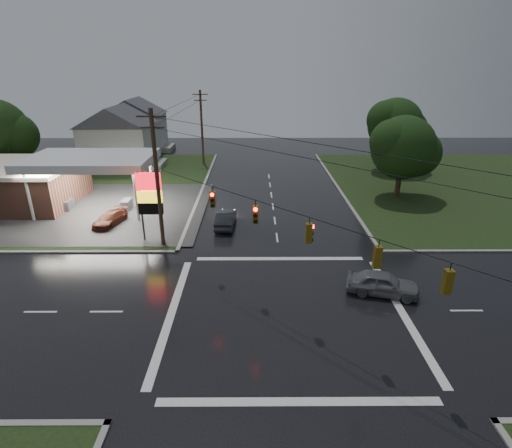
{
  "coord_description": "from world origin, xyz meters",
  "views": [
    {
      "loc": [
        -1.98,
        -20.51,
        14.09
      ],
      "look_at": [
        -1.84,
        6.75,
        3.0
      ],
      "focal_mm": 28.0,
      "sensor_mm": 36.0,
      "label": 1
    }
  ],
  "objects_px": {
    "car_crossing": "(383,283)",
    "car_pump": "(110,219)",
    "gas_station": "(27,182)",
    "house_far": "(135,124)",
    "car_north": "(226,218)",
    "pylon_sign": "(150,195)",
    "tree_ne_near": "(404,148)",
    "house_near": "(119,136)",
    "utility_pole_nw": "(157,178)",
    "utility_pole_n": "(202,127)",
    "tree_ne_far": "(396,125)"
  },
  "relations": [
    {
      "from": "utility_pole_n",
      "to": "car_crossing",
      "type": "distance_m",
      "value": 39.66
    },
    {
      "from": "house_far",
      "to": "car_pump",
      "type": "height_order",
      "value": "house_far"
    },
    {
      "from": "car_crossing",
      "to": "car_pump",
      "type": "xyz_separation_m",
      "value": [
        -21.72,
        12.05,
        -0.17
      ]
    },
    {
      "from": "house_near",
      "to": "tree_ne_near",
      "type": "bearing_deg",
      "value": -21.76
    },
    {
      "from": "utility_pole_nw",
      "to": "utility_pole_n",
      "type": "height_order",
      "value": "utility_pole_nw"
    },
    {
      "from": "car_north",
      "to": "car_pump",
      "type": "height_order",
      "value": "car_north"
    },
    {
      "from": "house_far",
      "to": "car_crossing",
      "type": "distance_m",
      "value": 54.18
    },
    {
      "from": "car_north",
      "to": "car_pump",
      "type": "bearing_deg",
      "value": 1.01
    },
    {
      "from": "car_crossing",
      "to": "car_pump",
      "type": "distance_m",
      "value": 24.84
    },
    {
      "from": "pylon_sign",
      "to": "car_crossing",
      "type": "distance_m",
      "value": 19.18
    },
    {
      "from": "pylon_sign",
      "to": "car_pump",
      "type": "distance_m",
      "value": 6.89
    },
    {
      "from": "house_near",
      "to": "car_pump",
      "type": "distance_m",
      "value": 23.01
    },
    {
      "from": "tree_ne_near",
      "to": "car_crossing",
      "type": "distance_m",
      "value": 22.02
    },
    {
      "from": "utility_pole_n",
      "to": "tree_ne_near",
      "type": "xyz_separation_m",
      "value": [
        23.64,
        -16.01,
        0.09
      ]
    },
    {
      "from": "utility_pole_n",
      "to": "house_far",
      "type": "distance_m",
      "value": 16.0
    },
    {
      "from": "tree_ne_near",
      "to": "car_north",
      "type": "xyz_separation_m",
      "value": [
        -18.75,
        -8.36,
        -4.81
      ]
    },
    {
      "from": "utility_pole_n",
      "to": "pylon_sign",
      "type": "bearing_deg",
      "value": -92.08
    },
    {
      "from": "house_near",
      "to": "car_crossing",
      "type": "height_order",
      "value": "house_near"
    },
    {
      "from": "pylon_sign",
      "to": "utility_pole_nw",
      "type": "height_order",
      "value": "utility_pole_nw"
    },
    {
      "from": "utility_pole_nw",
      "to": "utility_pole_n",
      "type": "xyz_separation_m",
      "value": [
        0.0,
        28.5,
        -0.25
      ]
    },
    {
      "from": "car_pump",
      "to": "tree_ne_near",
      "type": "bearing_deg",
      "value": 30.34
    },
    {
      "from": "gas_station",
      "to": "house_near",
      "type": "relative_size",
      "value": 2.37
    },
    {
      "from": "utility_pole_n",
      "to": "tree_ne_far",
      "type": "xyz_separation_m",
      "value": [
        26.65,
        -4.01,
        0.71
      ]
    },
    {
      "from": "utility_pole_nw",
      "to": "car_north",
      "type": "xyz_separation_m",
      "value": [
        4.89,
        4.14,
        -4.97
      ]
    },
    {
      "from": "gas_station",
      "to": "car_crossing",
      "type": "relative_size",
      "value": 5.73
    },
    {
      "from": "car_crossing",
      "to": "house_far",
      "type": "bearing_deg",
      "value": 46.48
    },
    {
      "from": "gas_station",
      "to": "house_far",
      "type": "distance_m",
      "value": 28.61
    },
    {
      "from": "pylon_sign",
      "to": "tree_ne_near",
      "type": "relative_size",
      "value": 0.67
    },
    {
      "from": "car_north",
      "to": "car_pump",
      "type": "distance_m",
      "value": 10.75
    },
    {
      "from": "utility_pole_n",
      "to": "tree_ne_far",
      "type": "relative_size",
      "value": 1.07
    },
    {
      "from": "car_pump",
      "to": "pylon_sign",
      "type": "bearing_deg",
      "value": -20.65
    },
    {
      "from": "gas_station",
      "to": "car_north",
      "type": "relative_size",
      "value": 5.76
    },
    {
      "from": "gas_station",
      "to": "utility_pole_nw",
      "type": "distance_m",
      "value": 19.38
    },
    {
      "from": "utility_pole_n",
      "to": "car_pump",
      "type": "bearing_deg",
      "value": -103.71
    },
    {
      "from": "utility_pole_nw",
      "to": "car_north",
      "type": "distance_m",
      "value": 8.11
    },
    {
      "from": "gas_station",
      "to": "utility_pole_n",
      "type": "xyz_separation_m",
      "value": [
        16.18,
        18.3,
        2.92
      ]
    },
    {
      "from": "pylon_sign",
      "to": "house_near",
      "type": "relative_size",
      "value": 0.54
    },
    {
      "from": "utility_pole_n",
      "to": "car_north",
      "type": "distance_m",
      "value": 25.29
    },
    {
      "from": "utility_pole_nw",
      "to": "house_far",
      "type": "relative_size",
      "value": 1.0
    },
    {
      "from": "utility_pole_nw",
      "to": "car_pump",
      "type": "height_order",
      "value": "utility_pole_nw"
    },
    {
      "from": "car_north",
      "to": "utility_pole_nw",
      "type": "bearing_deg",
      "value": 43.18
    },
    {
      "from": "house_far",
      "to": "utility_pole_nw",
      "type": "bearing_deg",
      "value": -72.08
    },
    {
      "from": "pylon_sign",
      "to": "tree_ne_far",
      "type": "xyz_separation_m",
      "value": [
        27.65,
        23.49,
        2.17
      ]
    },
    {
      "from": "house_near",
      "to": "car_pump",
      "type": "relative_size",
      "value": 2.65
    },
    {
      "from": "tree_ne_far",
      "to": "house_far",
      "type": "bearing_deg",
      "value": 160.29
    },
    {
      "from": "pylon_sign",
      "to": "car_crossing",
      "type": "bearing_deg",
      "value": -26.86
    },
    {
      "from": "gas_station",
      "to": "tree_ne_far",
      "type": "distance_m",
      "value": 45.29
    },
    {
      "from": "gas_station",
      "to": "car_crossing",
      "type": "distance_m",
      "value": 36.67
    },
    {
      "from": "house_far",
      "to": "car_crossing",
      "type": "bearing_deg",
      "value": -58.41
    },
    {
      "from": "utility_pole_nw",
      "to": "house_far",
      "type": "height_order",
      "value": "utility_pole_nw"
    }
  ]
}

